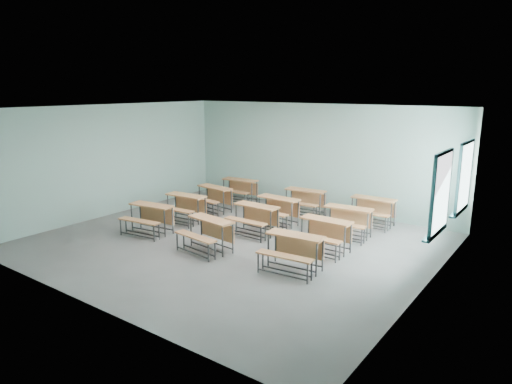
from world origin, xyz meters
TOP-DOWN VIEW (x-y plane):
  - room at (0.08, 0.03)m, footprint 9.04×8.04m
  - desk_unit_r0c0 at (-2.18, -0.72)m, footprint 1.28×0.94m
  - desk_unit_r0c1 at (-0.12, -0.79)m, footprint 1.28×0.94m
  - desk_unit_r0c2 at (2.06, -0.65)m, footprint 1.25×0.90m
  - desk_unit_r1c0 at (-2.23, 0.57)m, footprint 1.24×0.88m
  - desk_unit_r1c1 at (0.02, 0.81)m, footprint 1.19×0.81m
  - desk_unit_r1c2 at (2.05, 0.70)m, footprint 1.19×0.81m
  - desk_unit_r2c0 at (-2.28, 1.84)m, footprint 1.28×0.94m
  - desk_unit_r2c1 at (0.03, 1.82)m, footprint 1.22×0.85m
  - desk_unit_r2c2 at (2.03, 1.98)m, footprint 1.26×0.90m
  - desk_unit_r3c0 at (-2.35, 3.19)m, footprint 1.25×0.89m
  - desk_unit_r3c1 at (0.14, 3.09)m, footprint 1.24×0.88m
  - desk_unit_r3c2 at (2.15, 3.29)m, footprint 1.22×0.84m

SIDE VIEW (x-z plane):
  - desk_unit_r0c0 at x=-2.18m, z-range 0.13..0.87m
  - desk_unit_r0c1 at x=-0.12m, z-range 0.13..0.87m
  - desk_unit_r0c2 at x=2.06m, z-range 0.13..0.87m
  - desk_unit_r1c0 at x=-2.23m, z-range 0.13..0.87m
  - desk_unit_r1c1 at x=0.02m, z-range 0.13..0.87m
  - desk_unit_r1c2 at x=2.05m, z-range 0.13..0.87m
  - desk_unit_r2c0 at x=-2.28m, z-range 0.13..0.87m
  - desk_unit_r2c1 at x=0.03m, z-range 0.13..0.87m
  - desk_unit_r2c2 at x=2.03m, z-range 0.13..0.87m
  - desk_unit_r3c0 at x=-2.35m, z-range 0.13..0.87m
  - desk_unit_r3c1 at x=0.14m, z-range 0.13..0.87m
  - desk_unit_r3c2 at x=2.15m, z-range 0.13..0.87m
  - room at x=0.08m, z-range -0.02..3.22m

